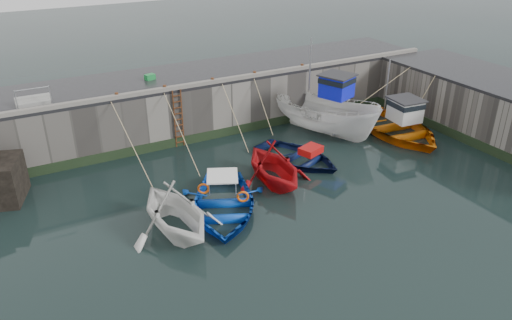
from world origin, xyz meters
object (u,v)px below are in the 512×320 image
boat_far_white (326,115)px  boat_far_orange (396,127)px  bollard_c (212,80)px  boat_near_navy (297,161)px  boat_near_blue (223,211)px  bollard_a (117,95)px  ladder (178,119)px  bollard_b (165,88)px  fish_crate (150,77)px  boat_near_blacktrim (273,182)px  boat_near_white (176,231)px  bollard_e (302,66)px  bollard_d (255,74)px

boat_far_white → boat_far_orange: size_ratio=1.03×
bollard_c → boat_near_navy: bearing=-64.1°
boat_near_blue → boat_near_navy: size_ratio=1.15×
boat_near_blue → bollard_a: size_ratio=19.77×
ladder → bollard_b: bearing=146.1°
fish_crate → ladder: bearing=-90.9°
boat_far_orange → boat_near_blacktrim: bearing=-164.6°
boat_far_white → bollard_b: size_ratio=26.29×
boat_near_white → fish_crate: (2.48, 10.14, 3.31)m
fish_crate → bollard_e: size_ratio=1.91×
boat_near_blacktrim → fish_crate: size_ratio=8.27×
boat_far_orange → bollard_d: bearing=150.6°
bollard_c → bollard_d: 2.60m
ladder → bollard_a: 3.47m
boat_near_white → boat_far_orange: bearing=6.4°
boat_near_blacktrim → bollard_b: size_ratio=15.77×
boat_far_white → bollard_b: bearing=141.1°
boat_near_white → fish_crate: size_ratio=8.67×
bollard_a → bollard_c: (5.20, 0.00, 0.00)m
bollard_c → boat_far_white: bearing=-24.2°
boat_near_navy → boat_far_white: bearing=14.8°
bollard_a → bollard_d: size_ratio=1.00×
boat_far_white → bollard_e: 3.40m
boat_far_orange → bollard_b: 13.19m
boat_near_navy → bollard_b: bollard_b is taller
boat_far_white → fish_crate: size_ratio=13.78×
bollard_b → boat_near_blue: bearing=-92.0°
ladder → boat_near_white: ladder is taller
boat_near_blue → fish_crate: fish_crate is taller
boat_near_navy → boat_far_orange: 6.91m
boat_far_white → bollard_d: 4.68m
boat_far_orange → fish_crate: 14.20m
boat_near_white → bollard_a: size_ratio=16.53×
ladder → bollard_e: size_ratio=11.43×
boat_near_navy → bollard_a: (-7.61, 4.96, 3.30)m
boat_near_white → boat_near_blacktrim: size_ratio=1.05×
boat_far_orange → bollard_b: bearing=164.2°
bollard_e → boat_near_blacktrim: bearing=-131.7°
ladder → boat_far_white: (8.01, -2.27, -0.47)m
bollard_d → bollard_b: bearing=180.0°
boat_near_blacktrim → bollard_d: bearing=72.1°
bollard_e → boat_near_blue: bearing=-139.6°
boat_near_blacktrim → boat_far_white: size_ratio=0.60×
boat_far_white → bollard_e: boat_far_white is taller
boat_near_white → bollard_c: bearing=50.2°
ladder → bollard_d: size_ratio=11.43×
bollard_d → boat_near_blacktrim: bearing=-110.9°
boat_far_orange → bollard_e: 6.50m
boat_near_white → boat_far_orange: 14.93m
boat_near_white → ladder: bearing=61.7°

